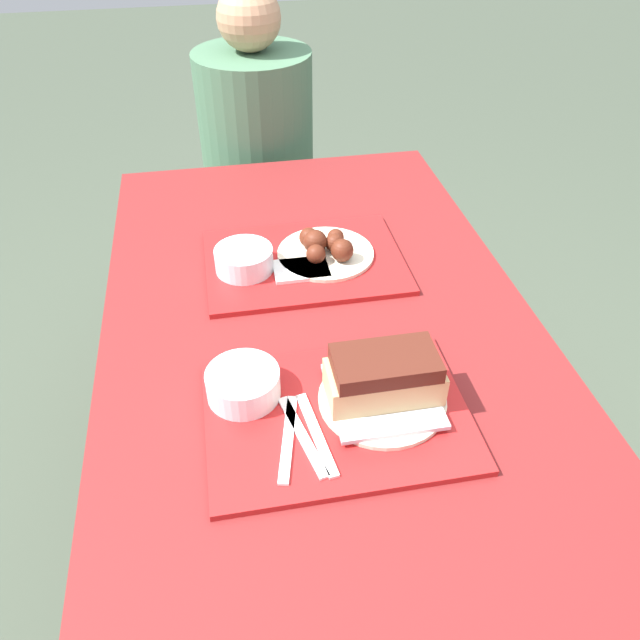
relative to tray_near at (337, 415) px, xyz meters
name	(u,v)px	position (x,y,z in m)	size (l,w,h in m)	color
ground_plane	(325,559)	(0.02, 0.18, -0.75)	(12.00, 12.00, 0.00)	#424C3D
picnic_table	(327,383)	(0.02, 0.18, -0.11)	(0.82, 1.54, 0.75)	maroon
picnic_bench_far	(272,240)	(0.02, 1.17, -0.40)	(0.78, 0.28, 0.42)	maroon
tray_near	(337,415)	(0.00, 0.00, 0.00)	(0.42, 0.31, 0.01)	red
tray_far	(304,262)	(0.02, 0.44, 0.00)	(0.42, 0.31, 0.01)	red
bowl_coleslaw_near	(243,383)	(-0.14, 0.07, 0.03)	(0.12, 0.12, 0.05)	silver
brisket_sandwich_plate	(384,383)	(0.08, 0.01, 0.05)	(0.21, 0.21, 0.10)	beige
plastic_fork_near	(302,436)	(-0.06, -0.04, 0.01)	(0.06, 0.17, 0.00)	white
plastic_knife_near	(317,434)	(-0.04, -0.04, 0.01)	(0.04, 0.17, 0.00)	white
plastic_spoon_near	(288,438)	(-0.08, -0.04, 0.01)	(0.05, 0.17, 0.00)	white
bowl_coleslaw_far	(244,258)	(-0.11, 0.43, 0.03)	(0.12, 0.12, 0.05)	silver
wings_plate_far	(325,248)	(0.07, 0.45, 0.03)	(0.21, 0.21, 0.06)	beige
napkin_far	(301,269)	(0.01, 0.40, 0.01)	(0.11, 0.08, 0.01)	white
person_seated_across	(257,137)	(-0.01, 1.17, -0.02)	(0.34, 0.34, 0.73)	#477051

